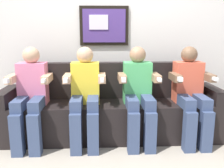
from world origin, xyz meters
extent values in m
plane|color=#9E9384|center=(0.00, 0.00, 0.00)|extent=(6.47, 6.47, 0.00)
cube|color=silver|center=(0.00, 0.77, 1.30)|extent=(4.98, 0.05, 2.60)
cube|color=black|center=(-0.07, 0.72, 1.35)|extent=(0.63, 0.03, 0.50)
cube|color=#4C337F|center=(-0.07, 0.71, 1.35)|extent=(0.55, 0.02, 0.42)
cube|color=silver|center=(-0.14, 0.70, 1.39)|extent=(0.24, 0.02, 0.18)
cube|color=black|center=(0.00, 0.29, 0.23)|extent=(2.30, 0.58, 0.45)
cube|color=black|center=(0.00, 0.51, 0.68)|extent=(2.30, 0.14, 0.45)
cube|color=black|center=(-1.22, 0.29, 0.31)|extent=(0.14, 0.58, 0.62)
cube|color=black|center=(1.22, 0.29, 0.31)|extent=(0.14, 0.58, 0.62)
cube|color=pink|center=(-0.91, 0.28, 0.69)|extent=(0.32, 0.20, 0.48)
sphere|color=tan|center=(-0.91, 0.28, 1.02)|extent=(0.19, 0.19, 0.19)
cube|color=#38476B|center=(-1.00, 0.08, 0.51)|extent=(0.12, 0.40, 0.12)
cube|color=#38476B|center=(-0.82, 0.08, 0.51)|extent=(0.12, 0.40, 0.12)
cube|color=#38476B|center=(-1.00, -0.12, 0.23)|extent=(0.12, 0.12, 0.45)
cube|color=#38476B|center=(-0.82, -0.12, 0.23)|extent=(0.12, 0.12, 0.45)
cube|color=tan|center=(-1.10, 0.16, 0.77)|extent=(0.08, 0.28, 0.08)
cube|color=tan|center=(-0.72, 0.16, 0.77)|extent=(0.08, 0.28, 0.08)
cube|color=white|center=(-0.72, 0.00, 0.78)|extent=(0.04, 0.13, 0.04)
cube|color=white|center=(-1.10, 0.00, 0.78)|extent=(0.04, 0.10, 0.04)
cube|color=yellow|center=(-0.30, 0.28, 0.69)|extent=(0.32, 0.20, 0.48)
sphere|color=tan|center=(-0.30, 0.28, 1.02)|extent=(0.19, 0.19, 0.19)
cube|color=#38476B|center=(-0.39, 0.08, 0.51)|extent=(0.12, 0.40, 0.12)
cube|color=#38476B|center=(-0.21, 0.08, 0.51)|extent=(0.12, 0.40, 0.12)
cube|color=#38476B|center=(-0.39, -0.12, 0.23)|extent=(0.12, 0.12, 0.45)
cube|color=#38476B|center=(-0.21, -0.12, 0.23)|extent=(0.12, 0.12, 0.45)
cube|color=tan|center=(-0.49, 0.16, 0.77)|extent=(0.08, 0.28, 0.08)
cube|color=tan|center=(-0.11, 0.16, 0.77)|extent=(0.08, 0.28, 0.08)
cube|color=white|center=(-0.11, 0.00, 0.78)|extent=(0.04, 0.13, 0.04)
cube|color=white|center=(-0.49, 0.00, 0.78)|extent=(0.04, 0.10, 0.04)
cube|color=#4CB266|center=(0.30, 0.28, 0.69)|extent=(0.32, 0.20, 0.48)
sphere|color=#9E7556|center=(0.30, 0.28, 1.02)|extent=(0.19, 0.19, 0.19)
cube|color=#38476B|center=(0.21, 0.08, 0.51)|extent=(0.12, 0.40, 0.12)
cube|color=#38476B|center=(0.39, 0.08, 0.51)|extent=(0.12, 0.40, 0.12)
cube|color=#38476B|center=(0.21, -0.12, 0.23)|extent=(0.12, 0.12, 0.45)
cube|color=#38476B|center=(0.39, -0.12, 0.23)|extent=(0.12, 0.12, 0.45)
cube|color=#9E7556|center=(0.11, 0.16, 0.77)|extent=(0.08, 0.28, 0.08)
cube|color=#9E7556|center=(0.49, 0.16, 0.77)|extent=(0.08, 0.28, 0.08)
cube|color=white|center=(0.49, 0.00, 0.78)|extent=(0.04, 0.13, 0.04)
cube|color=white|center=(0.11, 0.00, 0.78)|extent=(0.04, 0.10, 0.04)
cube|color=#D8593F|center=(0.91, 0.28, 0.69)|extent=(0.32, 0.20, 0.48)
sphere|color=brown|center=(0.91, 0.28, 1.02)|extent=(0.19, 0.19, 0.19)
cube|color=#38476B|center=(0.82, 0.08, 0.51)|extent=(0.12, 0.40, 0.12)
cube|color=#38476B|center=(1.00, 0.08, 0.51)|extent=(0.12, 0.40, 0.12)
cube|color=#38476B|center=(0.82, -0.12, 0.23)|extent=(0.12, 0.12, 0.45)
cube|color=#38476B|center=(1.00, -0.12, 0.23)|extent=(0.12, 0.12, 0.45)
cube|color=brown|center=(0.72, 0.16, 0.77)|extent=(0.08, 0.28, 0.08)
cube|color=brown|center=(1.10, 0.16, 0.77)|extent=(0.08, 0.28, 0.08)
cube|color=white|center=(1.10, 0.00, 0.78)|extent=(0.04, 0.13, 0.04)
cube|color=white|center=(0.72, 0.00, 0.78)|extent=(0.04, 0.10, 0.04)
camera|label=1|loc=(-0.14, -2.58, 1.28)|focal=39.86mm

